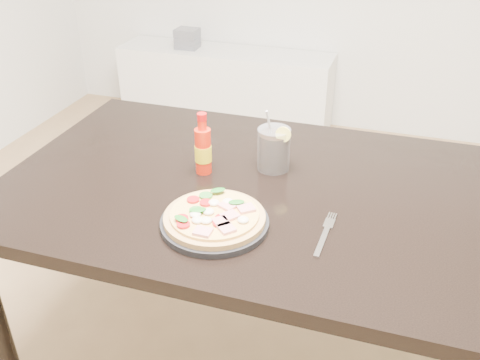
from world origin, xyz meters
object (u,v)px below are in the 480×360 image
(plate, at_px, (215,223))
(hot_sauce_bottle, at_px, (203,150))
(dining_table, at_px, (253,209))
(pizza, at_px, (215,216))
(cola_cup, at_px, (274,150))
(fork, at_px, (326,232))
(media_console, at_px, (225,88))

(plate, bearing_deg, hot_sauce_bottle, 116.75)
(dining_table, height_order, pizza, pizza)
(hot_sauce_bottle, bearing_deg, cola_cup, 24.51)
(pizza, xyz_separation_m, fork, (0.27, 0.05, -0.03))
(pizza, relative_size, hot_sauce_bottle, 1.37)
(dining_table, height_order, cola_cup, cola_cup)
(plate, distance_m, cola_cup, 0.34)
(dining_table, distance_m, fork, 0.30)
(plate, relative_size, media_console, 0.19)
(plate, xyz_separation_m, hot_sauce_bottle, (-0.12, 0.24, 0.06))
(dining_table, relative_size, hot_sauce_bottle, 7.67)
(pizza, distance_m, cola_cup, 0.34)
(cola_cup, xyz_separation_m, fork, (0.20, -0.28, -0.06))
(dining_table, bearing_deg, plate, -98.50)
(pizza, bearing_deg, cola_cup, 79.51)
(cola_cup, bearing_deg, pizza, -100.49)
(hot_sauce_bottle, bearing_deg, pizza, -63.27)
(dining_table, distance_m, pizza, 0.25)
(plate, xyz_separation_m, cola_cup, (0.06, 0.33, 0.05))
(plate, relative_size, fork, 1.42)
(cola_cup, bearing_deg, hot_sauce_bottle, -155.49)
(plate, height_order, hot_sauce_bottle, hot_sauce_bottle)
(hot_sauce_bottle, bearing_deg, dining_table, -8.81)
(pizza, bearing_deg, media_console, 108.72)
(dining_table, relative_size, fork, 7.42)
(hot_sauce_bottle, xyz_separation_m, cola_cup, (0.18, 0.08, -0.01))
(plate, distance_m, hot_sauce_bottle, 0.28)
(fork, bearing_deg, cola_cup, 128.72)
(plate, distance_m, fork, 0.27)
(plate, height_order, cola_cup, cola_cup)
(pizza, height_order, fork, pizza)
(fork, bearing_deg, plate, -166.77)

